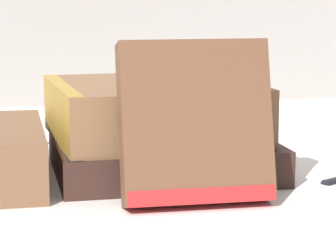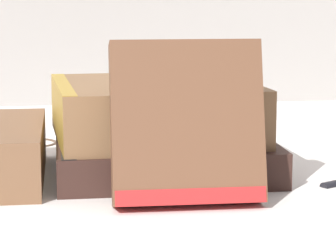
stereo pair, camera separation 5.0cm
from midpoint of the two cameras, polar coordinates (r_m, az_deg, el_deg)
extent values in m
plane|color=silver|center=(0.67, 2.30, -5.13)|extent=(3.00, 3.00, 0.00)
cube|color=#331E19|center=(0.72, 1.96, -2.91)|extent=(0.19, 0.17, 0.03)
cube|color=black|center=(0.71, -5.20, -3.11)|extent=(0.02, 0.16, 0.03)
cube|color=brown|center=(0.72, 0.99, 0.37)|extent=(0.19, 0.18, 0.05)
cube|color=olive|center=(0.70, -5.48, 0.17)|extent=(0.02, 0.16, 0.05)
cube|color=brown|center=(0.61, 3.72, -0.56)|extent=(0.12, 0.05, 0.13)
cube|color=#B22323|center=(0.60, 3.91, -5.87)|extent=(0.11, 0.03, 0.02)
cylinder|color=silver|center=(0.72, 2.03, 2.64)|extent=(0.05, 0.05, 0.01)
torus|color=tan|center=(0.72, 2.03, 2.64)|extent=(0.05, 0.05, 0.01)
sphere|color=tan|center=(0.74, 1.73, 2.86)|extent=(0.01, 0.01, 0.01)
torus|color=#4C3828|center=(0.86, -7.91, -1.93)|extent=(0.06, 0.06, 0.00)
torus|color=#4C3828|center=(0.87, -4.35, -1.72)|extent=(0.06, 0.06, 0.00)
cylinder|color=#4C3828|center=(0.86, -6.12, -1.83)|extent=(0.01, 0.01, 0.00)
camera|label=1|loc=(0.03, -87.94, 0.33)|focal=85.00mm
camera|label=2|loc=(0.03, 92.06, -0.33)|focal=85.00mm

